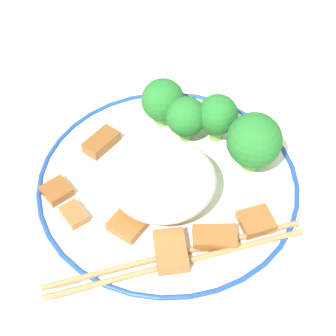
{
  "coord_description": "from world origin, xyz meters",
  "views": [
    {
      "loc": [
        0.05,
        0.34,
        0.44
      ],
      "look_at": [
        0.0,
        0.0,
        0.03
      ],
      "focal_mm": 60.0,
      "sensor_mm": 36.0,
      "label": 1
    }
  ],
  "objects_px": {
    "plate": "(168,185)",
    "chopsticks": "(176,259)",
    "broccoli_back_left": "(254,141)",
    "broccoli_back_right": "(186,117)",
    "broccoli_mid_left": "(163,101)",
    "broccoli_back_center": "(218,115)"
  },
  "relations": [
    {
      "from": "plate",
      "to": "chopsticks",
      "type": "bearing_deg",
      "value": 86.22
    },
    {
      "from": "plate",
      "to": "chopsticks",
      "type": "relative_size",
      "value": 1.1
    },
    {
      "from": "broccoli_back_left",
      "to": "chopsticks",
      "type": "relative_size",
      "value": 0.28
    },
    {
      "from": "broccoli_back_right",
      "to": "broccoli_back_left",
      "type": "bearing_deg",
      "value": 140.18
    },
    {
      "from": "broccoli_mid_left",
      "to": "broccoli_back_right",
      "type": "bearing_deg",
      "value": 124.03
    },
    {
      "from": "broccoli_back_left",
      "to": "plate",
      "type": "bearing_deg",
      "value": 5.13
    },
    {
      "from": "broccoli_back_left",
      "to": "broccoli_back_right",
      "type": "bearing_deg",
      "value": -39.82
    },
    {
      "from": "plate",
      "to": "broccoli_mid_left",
      "type": "relative_size",
      "value": 4.99
    },
    {
      "from": "broccoli_back_left",
      "to": "broccoli_mid_left",
      "type": "distance_m",
      "value": 0.11
    },
    {
      "from": "broccoli_back_center",
      "to": "chopsticks",
      "type": "bearing_deg",
      "value": 65.61
    },
    {
      "from": "broccoli_back_right",
      "to": "broccoli_back_center",
      "type": "bearing_deg",
      "value": 172.04
    },
    {
      "from": "plate",
      "to": "broccoli_back_left",
      "type": "distance_m",
      "value": 0.09
    },
    {
      "from": "plate",
      "to": "broccoli_back_left",
      "type": "height_order",
      "value": "broccoli_back_left"
    },
    {
      "from": "chopsticks",
      "to": "broccoli_back_right",
      "type": "bearing_deg",
      "value": -102.63
    },
    {
      "from": "broccoli_back_center",
      "to": "broccoli_mid_left",
      "type": "height_order",
      "value": "broccoli_back_center"
    },
    {
      "from": "broccoli_back_left",
      "to": "broccoli_mid_left",
      "type": "xyz_separation_m",
      "value": [
        0.08,
        -0.08,
        -0.01
      ]
    },
    {
      "from": "broccoli_back_left",
      "to": "broccoli_mid_left",
      "type": "relative_size",
      "value": 1.25
    },
    {
      "from": "broccoli_back_right",
      "to": "chopsticks",
      "type": "height_order",
      "value": "broccoli_back_right"
    },
    {
      "from": "broccoli_back_center",
      "to": "chopsticks",
      "type": "height_order",
      "value": "broccoli_back_center"
    },
    {
      "from": "plate",
      "to": "broccoli_back_center",
      "type": "height_order",
      "value": "broccoli_back_center"
    },
    {
      "from": "plate",
      "to": "broccoli_back_center",
      "type": "bearing_deg",
      "value": -138.5
    },
    {
      "from": "broccoli_back_left",
      "to": "chopsticks",
      "type": "bearing_deg",
      "value": 47.13
    }
  ]
}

